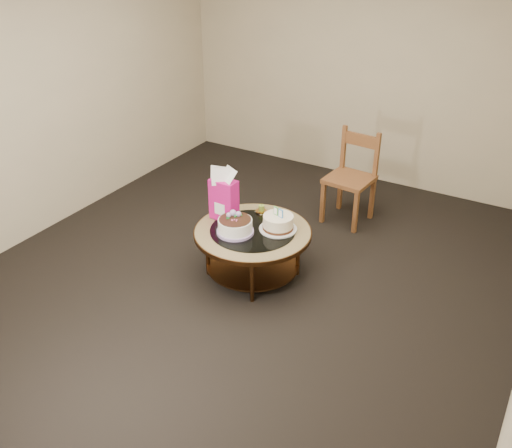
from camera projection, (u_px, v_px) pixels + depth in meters
The scene contains 8 objects.
ground at pixel (253, 274), 5.13m from camera, with size 5.00×5.00×0.00m, color black.
room_walls at pixel (252, 107), 4.37m from camera, with size 4.52×5.02×2.61m.
coffee_table at pixel (253, 238), 4.94m from camera, with size 1.02×1.02×0.46m.
decorated_cake at pixel (235, 227), 4.83m from camera, with size 0.32×0.32×0.18m.
cream_cake at pixel (278, 223), 4.88m from camera, with size 0.33×0.33×0.21m.
gift_bag at pixel (224, 194), 4.97m from camera, with size 0.25×0.19×0.48m.
pillar_candle at pixel (261, 210), 5.17m from camera, with size 0.11×0.11×0.08m.
dining_chair at pixel (351, 177), 5.80m from camera, with size 0.47×0.47×0.95m.
Camera 1 is at (2.18, -3.65, 2.91)m, focal length 40.00 mm.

